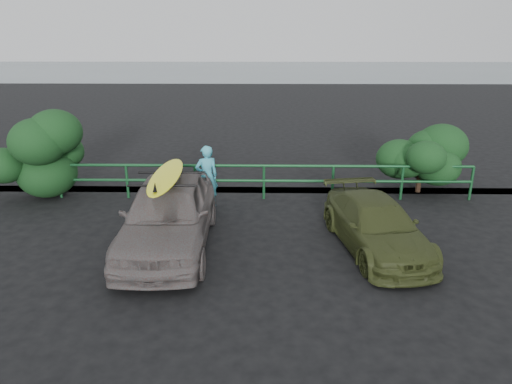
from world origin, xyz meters
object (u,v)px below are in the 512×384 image
sedan (169,214)px  guardrail (230,182)px  man (207,177)px  surfboard (166,176)px  olive_vehicle (376,225)px

sedan → guardrail: bearing=69.4°
man → surfboard: bearing=55.2°
guardrail → olive_vehicle: 4.79m
sedan → olive_vehicle: (4.60, -0.02, -0.23)m
man → olive_vehicle: bearing=124.2°
guardrail → sedan: 3.45m
guardrail → sedan: (-1.11, -3.26, 0.27)m
sedan → man: bearing=76.6°
olive_vehicle → man: man is taller
sedan → surfboard: size_ratio=1.61×
guardrail → olive_vehicle: (3.49, -3.28, 0.04)m
sedan → man: 2.65m
olive_vehicle → surfboard: (-4.60, 0.02, 1.11)m
guardrail → man: size_ratio=8.05×
guardrail → surfboard: (-1.11, -3.26, 1.15)m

